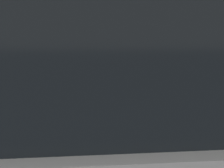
# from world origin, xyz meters

# --- Properties ---
(sidewalk_curb) EXTENTS (36.00, 2.94, 0.12)m
(sidewalk_curb) POSITION_xyz_m (0.00, 1.47, 0.06)
(sidewalk_curb) COLOR #ADA8A0
(sidewalk_curb) RESTS_ON ground
(parking_meter) EXTENTS (0.19, 0.20, 1.47)m
(parking_meter) POSITION_xyz_m (0.34, 0.31, 1.21)
(parking_meter) COLOR slate
(parking_meter) RESTS_ON sidewalk_curb
(pedestrian_at_meter) EXTENTS (0.64, 0.55, 1.59)m
(pedestrian_at_meter) POSITION_xyz_m (-0.17, 0.36, 1.02)
(pedestrian_at_meter) COLOR black
(pedestrian_at_meter) RESTS_ON sidewalk_curb
(parked_sedan_silver) EXTENTS (4.64, 1.91, 1.76)m
(parked_sedan_silver) POSITION_xyz_m (0.11, -1.01, 0.87)
(parked_sedan_silver) COLOR #B7BABF
(parked_sedan_silver) RESTS_ON ground
(background_railing) EXTENTS (24.06, 0.06, 1.16)m
(background_railing) POSITION_xyz_m (-0.00, 2.75, 0.94)
(background_railing) COLOR #1E602D
(background_railing) RESTS_ON sidewalk_curb
(backdrop_wall) EXTENTS (32.00, 0.50, 3.38)m
(backdrop_wall) POSITION_xyz_m (0.00, 6.35, 1.69)
(backdrop_wall) COLOR gray
(backdrop_wall) RESTS_ON ground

